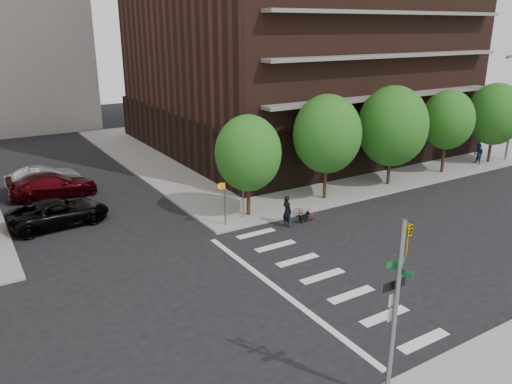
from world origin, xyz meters
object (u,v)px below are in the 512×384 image
(dog_walker, at_px, (287,211))
(pedestrian_far, at_px, (478,154))
(parked_car_maroon, at_px, (53,185))
(parked_car_silver, at_px, (43,178))
(parked_car_black, at_px, (59,213))
(scooter, at_px, (303,212))
(traffic_signal, at_px, (394,326))

(dog_walker, bearing_deg, pedestrian_far, -88.40)
(parked_car_maroon, xyz_separation_m, dog_walker, (10.64, -12.79, 0.12))
(parked_car_maroon, distance_m, parked_car_silver, 2.32)
(parked_car_maroon, height_order, pedestrian_far, pedestrian_far)
(parked_car_maroon, relative_size, dog_walker, 3.01)
(parked_car_black, bearing_deg, pedestrian_far, -102.52)
(scooter, bearing_deg, parked_car_maroon, 119.78)
(parked_car_silver, relative_size, dog_walker, 2.61)
(pedestrian_far, bearing_deg, parked_car_maroon, -92.91)
(traffic_signal, relative_size, dog_walker, 3.16)
(scooter, bearing_deg, dog_walker, -177.54)
(traffic_signal, height_order, scooter, traffic_signal)
(parked_car_silver, distance_m, pedestrian_far, 34.68)
(parked_car_maroon, height_order, parked_car_silver, parked_car_maroon)
(parked_car_black, height_order, scooter, parked_car_black)
(parked_car_black, xyz_separation_m, pedestrian_far, (32.82, -4.63, 0.22))
(scooter, bearing_deg, parked_car_black, 137.57)
(scooter, xyz_separation_m, dog_walker, (-1.58, -0.50, 0.55))
(traffic_signal, bearing_deg, parked_car_silver, 100.43)
(traffic_signal, distance_m, pedestrian_far, 31.52)
(traffic_signal, height_order, dog_walker, traffic_signal)
(parked_car_maroon, relative_size, scooter, 3.78)
(parked_car_black, bearing_deg, parked_car_silver, -8.01)
(parked_car_black, bearing_deg, parked_car_maroon, -11.83)
(traffic_signal, bearing_deg, pedestrian_far, 30.68)
(parked_car_black, height_order, parked_car_silver, parked_car_silver)
(parked_car_silver, height_order, dog_walker, dog_walker)
(parked_car_maroon, xyz_separation_m, parked_car_silver, (-0.23, 2.31, -0.01))
(scooter, xyz_separation_m, pedestrian_far, (19.87, 2.06, 0.62))
(parked_car_black, bearing_deg, dog_walker, -126.84)
(traffic_signal, relative_size, scooter, 3.96)
(scooter, bearing_deg, traffic_signal, -132.27)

